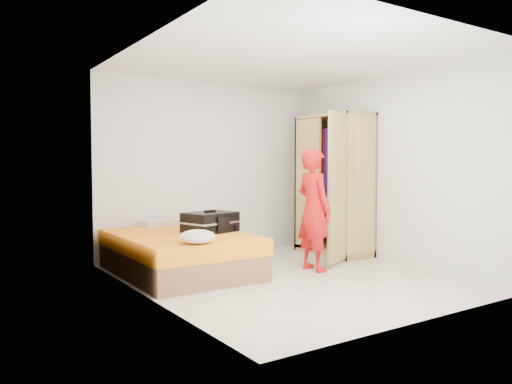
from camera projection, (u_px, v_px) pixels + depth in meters
room at (291, 169)px, 5.95m from camera, size 4.00×4.02×2.60m
bed at (180, 253)px, 6.18m from camera, size 1.42×2.02×0.50m
wardrobe at (334, 188)px, 7.47m from camera, size 1.12×1.43×2.10m
person at (314, 209)px, 6.35m from camera, size 0.39×0.58×1.56m
suitcase at (210, 222)px, 6.30m from camera, size 0.74×0.62×0.28m
round_cushion at (198, 237)px, 5.36m from camera, size 0.39×0.39×0.15m
pillow at (160, 223)px, 6.92m from camera, size 0.52×0.31×0.09m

